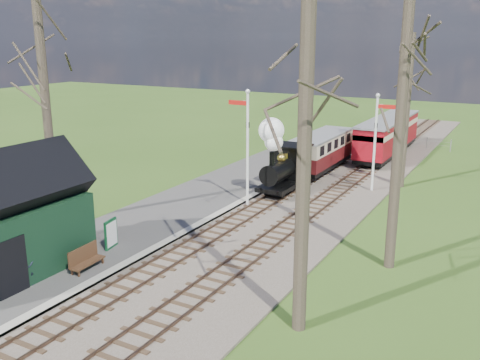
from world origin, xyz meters
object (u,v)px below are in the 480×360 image
object	(u,v)px
station_shed	(4,222)
locomotive	(283,160)
sign_board	(111,234)
bench	(85,258)
semaphore_near	(246,140)
coach	(321,150)
semaphore_far	(377,135)
red_carriage_a	(378,142)
person	(27,268)
red_carriage_b	(396,130)

from	to	relation	value
station_shed	locomotive	size ratio (longest dim) A/B	1.43
station_shed	sign_board	world-z (taller)	station_shed
bench	semaphore_near	bearing A→B (deg)	82.11
coach	sign_board	bearing A→B (deg)	-99.08
station_shed	semaphore_far	bearing A→B (deg)	64.28
locomotive	red_carriage_a	world-z (taller)	locomotive
station_shed	person	world-z (taller)	station_shed
bench	person	bearing A→B (deg)	-109.23
red_carriage_b	sign_board	bearing A→B (deg)	-101.22
semaphore_far	bench	world-z (taller)	semaphore_far
red_carriage_b	person	xyz separation A→B (m)	(-5.51, -31.11, -0.72)
semaphore_far	person	world-z (taller)	semaphore_far
locomotive	sign_board	xyz separation A→B (m)	(-2.74, -11.17, -1.22)
semaphore_far	coach	size ratio (longest dim) A/B	0.81
red_carriage_a	person	size ratio (longest dim) A/B	4.07
locomotive	bench	world-z (taller)	locomotive
locomotive	red_carriage_a	size ratio (longest dim) A/B	0.80
semaphore_far	red_carriage_a	world-z (taller)	semaphore_far
bench	red_carriage_a	bearing A→B (deg)	78.50
semaphore_far	sign_board	distance (m)	16.09
coach	bench	distance (m)	19.44
locomotive	sign_board	size ratio (longest dim) A/B	3.57
locomotive	sign_board	world-z (taller)	locomotive
red_carriage_b	person	size ratio (longest dim) A/B	4.07
semaphore_near	person	xyz separation A→B (m)	(-2.14, -12.32, -2.75)
semaphore_far	bench	xyz separation A→B (m)	(-6.57, -16.27, -2.74)
coach	person	size ratio (longest dim) A/B	5.24
semaphore_near	bench	world-z (taller)	semaphore_near
semaphore_far	coach	world-z (taller)	semaphore_far
locomotive	red_carriage_a	xyz separation A→B (m)	(2.61, 10.32, -0.45)
locomotive	person	xyz separation A→B (m)	(-2.90, -15.29, -1.17)
semaphore_far	person	size ratio (longest dim) A/B	4.24
station_shed	semaphore_near	distance (m)	12.58
sign_board	locomotive	bearing A→B (deg)	76.21
station_shed	coach	xyz separation A→B (m)	(4.30, 21.03, -0.77)
semaphore_near	red_carriage_b	size ratio (longest dim) A/B	1.13
sign_board	bench	world-z (taller)	sign_board
locomotive	semaphore_far	bearing A→B (deg)	34.67
semaphore_far	red_carriage_b	xyz separation A→B (m)	(-1.77, 12.79, -1.76)
sign_board	station_shed	bearing A→B (deg)	-112.11
semaphore_near	semaphore_far	xyz separation A→B (m)	(5.14, 6.00, -0.27)
locomotive	person	size ratio (longest dim) A/B	3.27
red_carriage_a	station_shed	bearing A→B (deg)	-105.25
station_shed	sign_board	size ratio (longest dim) A/B	5.09
red_carriage_a	red_carriage_b	bearing A→B (deg)	90.00
station_shed	semaphore_near	xyz separation A→B (m)	(3.53, 12.00, 1.35)
red_carriage_b	person	bearing A→B (deg)	-100.04
locomotive	sign_board	distance (m)	11.56
semaphore_near	red_carriage_b	distance (m)	19.20
semaphore_near	red_carriage_b	xyz separation A→B (m)	(3.37, 18.79, -2.03)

